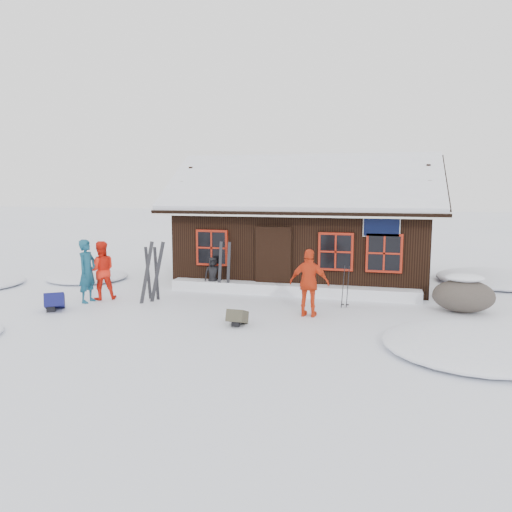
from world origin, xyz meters
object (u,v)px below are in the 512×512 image
object	(u,v)px
boulder	(464,295)
backpack_olive	(237,319)
skier_orange_left	(101,270)
backpack_blue	(55,304)
skier_orange_right	(309,283)
ski_pair_left	(152,272)
ski_poles	(345,287)
skier_crouched	(213,274)
skier_teal	(87,271)

from	to	relation	value
boulder	backpack_olive	distance (m)	6.03
skier_orange_left	backpack_blue	world-z (taller)	skier_orange_left
backpack_olive	backpack_blue	bearing A→B (deg)	179.75
skier_orange_right	skier_orange_left	bearing A→B (deg)	-0.06
ski_pair_left	skier_orange_left	bearing A→B (deg)	152.42
skier_orange_right	ski_poles	xyz separation A→B (m)	(0.81, 1.18, -0.30)
skier_orange_right	boulder	distance (m)	4.14
backpack_olive	skier_crouched	bearing A→B (deg)	119.25
skier_orange_right	boulder	size ratio (longest dim) A/B	1.10
skier_orange_left	boulder	bearing A→B (deg)	150.51
skier_teal	skier_orange_right	distance (m)	6.34
skier_orange_right	ski_pair_left	world-z (taller)	ski_pair_left
skier_teal	skier_orange_left	bearing A→B (deg)	-20.01
skier_orange_left	ski_poles	size ratio (longest dim) A/B	1.44
backpack_olive	ski_pair_left	bearing A→B (deg)	152.17
skier_teal	backpack_blue	distance (m)	1.35
skier_teal	skier_crouched	xyz separation A→B (m)	(2.94, 2.33, -0.36)
skier_teal	backpack_blue	xyz separation A→B (m)	(-0.30, -1.10, -0.72)
skier_orange_left	backpack_olive	xyz separation A→B (m)	(4.64, -1.68, -0.71)
skier_orange_right	boulder	world-z (taller)	skier_orange_right
ski_pair_left	backpack_olive	xyz separation A→B (m)	(3.03, -1.71, -0.71)
skier_teal	skier_orange_left	world-z (taller)	skier_teal
skier_teal	ski_pair_left	xyz separation A→B (m)	(1.78, 0.45, -0.04)
ski_poles	backpack_olive	size ratio (longest dim) A/B	2.23
skier_teal	skier_crouched	size ratio (longest dim) A/B	1.66
ski_poles	skier_orange_right	bearing A→B (deg)	-124.37
ski_pair_left	ski_poles	size ratio (longest dim) A/B	1.51
skier_crouched	boulder	bearing A→B (deg)	-35.36
skier_teal	ski_poles	distance (m)	7.25
skier_crouched	ski_pair_left	world-z (taller)	ski_pair_left
skier_crouched	ski_pair_left	distance (m)	2.23
skier_teal	ski_pair_left	world-z (taller)	skier_teal
skier_orange_left	backpack_olive	world-z (taller)	skier_orange_left
skier_orange_left	boulder	size ratio (longest dim) A/B	1.09
skier_crouched	backpack_olive	xyz separation A→B (m)	(1.88, -3.60, -0.40)
backpack_blue	skier_orange_right	bearing A→B (deg)	-24.31
ski_pair_left	backpack_blue	xyz separation A→B (m)	(-2.09, -1.54, -0.68)
ski_pair_left	backpack_olive	distance (m)	3.56
skier_crouched	backpack_blue	size ratio (longest dim) A/B	1.67
ski_poles	backpack_blue	world-z (taller)	ski_poles
boulder	backpack_olive	size ratio (longest dim) A/B	2.94
skier_orange_right	skier_crouched	bearing A→B (deg)	-30.61
ski_pair_left	backpack_blue	bearing A→B (deg)	-172.17
skier_crouched	boulder	world-z (taller)	skier_crouched
skier_teal	boulder	distance (m)	10.30
skier_orange_left	skier_crouched	world-z (taller)	skier_orange_left
backpack_blue	boulder	bearing A→B (deg)	-19.96
boulder	backpack_blue	size ratio (longest dim) A/B	2.41
skier_orange_left	ski_poles	xyz separation A→B (m)	(6.97, 0.76, -0.30)
skier_orange_left	boulder	world-z (taller)	skier_orange_left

